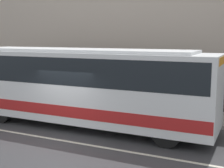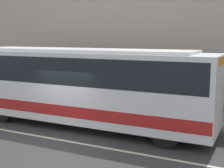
% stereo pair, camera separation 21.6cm
% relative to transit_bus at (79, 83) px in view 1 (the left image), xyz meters
% --- Properties ---
extents(ground_plane, '(60.00, 60.00, 0.00)m').
position_rel_transit_bus_xyz_m(ground_plane, '(0.13, -2.07, -1.88)').
color(ground_plane, '#38383A').
extents(sidewalk, '(60.00, 2.67, 0.17)m').
position_rel_transit_bus_xyz_m(sidewalk, '(0.13, 3.27, -1.79)').
color(sidewalk, '#A09E99').
rests_on(sidewalk, ground_plane).
extents(building_facade, '(60.00, 0.35, 9.03)m').
position_rel_transit_bus_xyz_m(building_facade, '(0.13, 4.75, 2.48)').
color(building_facade, '#B7A899').
rests_on(building_facade, ground_plane).
extents(lane_stripe, '(54.00, 0.14, 0.01)m').
position_rel_transit_bus_xyz_m(lane_stripe, '(0.13, -2.07, -1.87)').
color(lane_stripe, beige).
rests_on(lane_stripe, ground_plane).
extents(transit_bus, '(11.62, 2.56, 3.33)m').
position_rel_transit_bus_xyz_m(transit_bus, '(0.00, 0.00, 0.00)').
color(transit_bus, white).
rests_on(transit_bus, ground_plane).
extents(pedestrian_waiting, '(0.36, 0.36, 1.58)m').
position_rel_transit_bus_xyz_m(pedestrian_waiting, '(2.22, 3.73, -0.98)').
color(pedestrian_waiting, navy).
rests_on(pedestrian_waiting, sidewalk).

